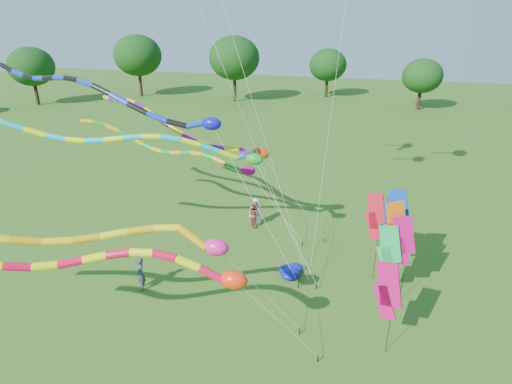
% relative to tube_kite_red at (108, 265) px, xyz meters
% --- Properties ---
extents(ground, '(160.00, 160.00, 0.00)m').
position_rel_tube_kite_red_xyz_m(ground, '(3.38, 2.99, -4.46)').
color(ground, '#295A17').
rests_on(ground, ground).
extents(tree_ring, '(117.25, 118.59, 9.65)m').
position_rel_tube_kite_red_xyz_m(tree_ring, '(3.91, 5.81, 1.09)').
color(tree_ring, '#382314').
rests_on(tree_ring, ground).
extents(tube_kite_red, '(13.63, 5.03, 6.62)m').
position_rel_tube_kite_red_xyz_m(tube_kite_red, '(0.00, 0.00, 0.00)').
color(tube_kite_red, black).
rests_on(tube_kite_red, ground).
extents(tube_kite_orange, '(15.60, 6.26, 7.29)m').
position_rel_tube_kite_red_xyz_m(tube_kite_orange, '(-1.86, 0.50, 0.65)').
color(tube_kite_orange, black).
rests_on(tube_kite_orange, ground).
extents(tube_kite_purple, '(14.89, 6.88, 8.33)m').
position_rel_tube_kite_red_xyz_m(tube_kite_purple, '(-1.74, 10.28, 2.03)').
color(tube_kite_purple, black).
rests_on(tube_kite_purple, ground).
extents(tube_kite_blue, '(17.97, 3.54, 10.27)m').
position_rel_tube_kite_red_xyz_m(tube_kite_blue, '(-4.35, 8.17, 3.94)').
color(tube_kite_blue, black).
rests_on(tube_kite_blue, ground).
extents(tube_kite_cyan, '(15.40, 6.54, 8.55)m').
position_rel_tube_kite_red_xyz_m(tube_kite_cyan, '(-1.89, 7.92, 1.88)').
color(tube_kite_cyan, black).
rests_on(tube_kite_cyan, ground).
extents(tube_kite_green, '(13.81, 1.64, 6.89)m').
position_rel_tube_kite_red_xyz_m(tube_kite_green, '(-2.26, 11.25, 0.39)').
color(tube_kite_green, black).
rests_on(tube_kite_green, ground).
extents(banner_pole_green, '(1.16, 0.13, 3.87)m').
position_rel_tube_kite_red_xyz_m(banner_pole_green, '(9.36, 6.84, -1.85)').
color(banner_pole_green, black).
rests_on(banner_pole_green, ground).
extents(banner_pole_blue_b, '(1.16, 0.29, 4.90)m').
position_rel_tube_kite_red_xyz_m(banner_pole_blue_b, '(9.66, 8.56, -0.82)').
color(banner_pole_blue_b, black).
rests_on(banner_pole_blue_b, ground).
extents(banner_pole_blue_a, '(1.16, 0.23, 4.76)m').
position_rel_tube_kite_red_xyz_m(banner_pole_blue_a, '(9.43, 7.48, -0.96)').
color(banner_pole_blue_a, black).
rests_on(banner_pole_blue_a, ground).
extents(banner_pole_orange, '(1.12, 0.45, 4.90)m').
position_rel_tube_kite_red_xyz_m(banner_pole_orange, '(9.49, 7.13, -0.83)').
color(banner_pole_orange, black).
rests_on(banner_pole_orange, ground).
extents(banner_pole_magenta_a, '(1.10, 0.51, 4.00)m').
position_rel_tube_kite_red_xyz_m(banner_pole_magenta_a, '(9.25, 3.48, -1.71)').
color(banner_pole_magenta_a, black).
rests_on(banner_pole_magenta_a, ground).
extents(banner_pole_magenta_b, '(1.16, 0.11, 4.34)m').
position_rel_tube_kite_red_xyz_m(banner_pole_magenta_b, '(9.87, 6.94, -1.38)').
color(banner_pole_magenta_b, black).
rests_on(banner_pole_magenta_b, ground).
extents(banner_pole_red, '(1.10, 0.53, 4.58)m').
position_rel_tube_kite_red_xyz_m(banner_pole_red, '(8.68, 8.66, -1.14)').
color(banner_pole_red, black).
rests_on(banner_pole_red, ground).
extents(banner_pole_violet, '(1.12, 0.46, 4.47)m').
position_rel_tube_kite_red_xyz_m(banner_pole_violet, '(9.64, 8.91, -1.25)').
color(banner_pole_violet, black).
rests_on(banner_pole_violet, ground).
extents(blue_nylon_heap, '(1.66, 1.46, 0.51)m').
position_rel_tube_kite_red_xyz_m(blue_nylon_heap, '(4.62, 7.68, -4.24)').
color(blue_nylon_heap, '#0D15AB').
rests_on(blue_nylon_heap, ground).
extents(person_a, '(0.97, 0.75, 1.77)m').
position_rel_tube_kite_red_xyz_m(person_a, '(1.66, 12.70, -3.58)').
color(person_a, silver).
rests_on(person_a, ground).
extents(person_b, '(0.71, 0.73, 1.69)m').
position_rel_tube_kite_red_xyz_m(person_b, '(-1.81, 4.64, -3.61)').
color(person_b, '#38394E').
rests_on(person_b, ground).
extents(person_c, '(0.97, 1.00, 1.62)m').
position_rel_tube_kite_red_xyz_m(person_c, '(1.64, 12.47, -3.65)').
color(person_c, brown).
rests_on(person_c, ground).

